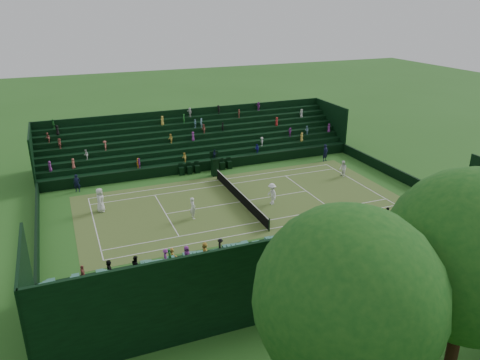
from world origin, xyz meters
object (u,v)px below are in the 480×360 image
at_px(player_far_west, 343,169).
at_px(player_near_west, 100,200).
at_px(player_far_east, 272,194).
at_px(tennis_net, 240,196).
at_px(player_near_east, 193,208).
at_px(umpire_chair, 215,164).

bearing_deg(player_far_west, player_near_west, -85.19).
bearing_deg(player_far_east, player_near_west, -108.68).
height_order(tennis_net, player_near_east, player_near_east).
relative_size(tennis_net, player_far_west, 7.25).
distance_m(player_near_west, player_far_east, 13.97).
relative_size(tennis_net, player_near_west, 5.83).
xyz_separation_m(tennis_net, umpire_chair, (-6.85, 0.14, 0.60)).
height_order(umpire_chair, player_near_east, umpire_chair).
distance_m(tennis_net, player_near_east, 4.85).
bearing_deg(player_far_east, player_far_west, 107.00).
height_order(player_near_west, player_far_east, player_near_west).
height_order(umpire_chair, player_near_west, umpire_chair).
bearing_deg(player_far_west, player_far_east, -64.03).
xyz_separation_m(umpire_chair, player_near_east, (8.40, -4.72, -0.25)).
bearing_deg(player_near_west, player_far_west, -81.32).
xyz_separation_m(umpire_chair, player_near_west, (4.41, -11.26, -0.13)).
xyz_separation_m(player_near_west, player_near_east, (4.00, 6.54, -0.12)).
bearing_deg(player_near_west, player_far_east, -95.84).
distance_m(player_near_west, player_far_west, 22.56).
xyz_separation_m(tennis_net, player_far_west, (-1.91, 11.43, 0.28)).
bearing_deg(player_near_east, umpire_chair, -32.32).
relative_size(player_near_west, player_far_east, 1.08).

